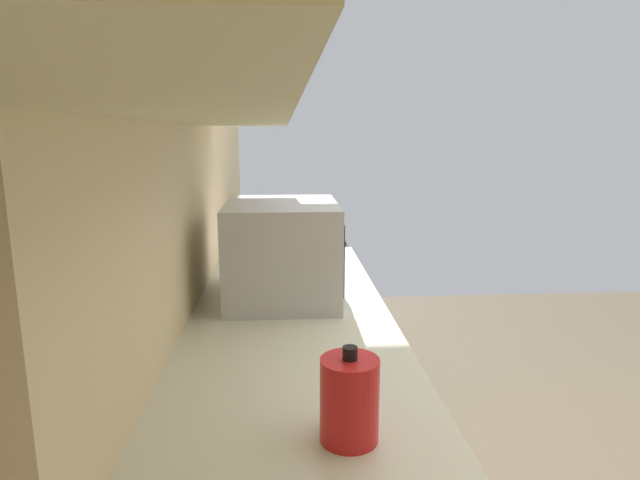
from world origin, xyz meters
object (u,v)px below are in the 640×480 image
Objects in this scene: bowl at (312,256)px; kettle at (349,399)px; oven_range at (288,310)px; microwave at (283,251)px.

kettle reaches higher than bowl.
kettle is at bearing 180.00° from bowl.
oven_range reaches higher than bowl.
kettle is at bearing -172.05° from microwave.
microwave reaches higher than kettle.
bowl is at bearing 0.00° from kettle.
oven_range is at bearing -0.99° from microwave.
kettle reaches higher than oven_range.
oven_range is 6.00× the size of kettle.
kettle is (-1.35, 0.00, 0.04)m from bowl.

